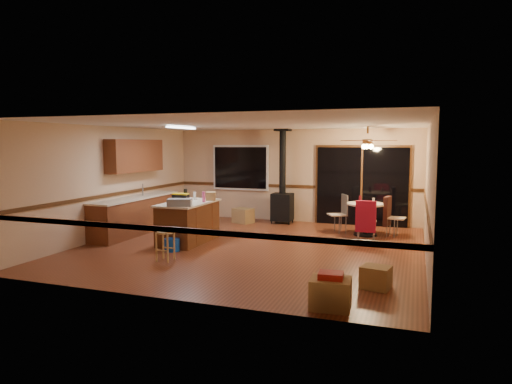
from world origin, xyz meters
The scene contains 35 objects.
floor centered at (0.00, 0.00, 0.00)m, with size 7.00×7.00×0.00m, color brown.
ceiling centered at (0.00, 0.00, 2.60)m, with size 7.00×7.00×0.00m, color silver.
wall_back centered at (0.00, 3.50, 1.30)m, with size 7.00×7.00×0.00m, color tan.
wall_front centered at (0.00, -3.50, 1.30)m, with size 7.00×7.00×0.00m, color tan.
wall_left centered at (-3.50, 0.00, 1.30)m, with size 7.00×7.00×0.00m, color tan.
wall_right centered at (3.50, 0.00, 1.30)m, with size 7.00×7.00×0.00m, color tan.
chair_rail centered at (0.00, 0.00, 1.00)m, with size 7.00×7.00×0.08m, color #432510, non-canonical shape.
window centered at (-1.60, 3.45, 1.50)m, with size 1.72×0.10×1.32m, color black.
sliding_door centered at (1.90, 3.45, 1.05)m, with size 2.52×0.10×2.10m, color black.
lower_cabinets centered at (-3.20, 0.50, 0.43)m, with size 0.60×3.00×0.86m, color brown.
countertop centered at (-3.20, 0.50, 0.88)m, with size 0.64×3.04×0.04m, color beige.
upper_cabinets centered at (-3.33, 0.70, 1.90)m, with size 0.35×2.00×0.80m, color brown.
kitchen_island centered at (-1.50, 0.00, 0.45)m, with size 0.88×1.68×0.90m.
wood_stove centered at (-0.20, 3.05, 0.73)m, with size 0.55×0.50×2.52m.
ceiling_fan centered at (2.16, 2.08, 2.21)m, with size 0.24×0.24×0.55m.
fluorescent_strip centered at (-1.80, 0.30, 2.56)m, with size 0.10×1.20×0.04m, color white.
toolbox_grey centered at (-1.36, -0.64, 0.98)m, with size 0.49×0.27×0.15m, color slate.
toolbox_black centered at (-1.57, -0.20, 0.99)m, with size 0.34×0.18×0.19m, color black.
toolbox_yellow_lid centered at (-1.57, -0.20, 1.10)m, with size 0.34×0.18×0.03m, color gold.
box_on_island centered at (-1.18, 0.51, 1.00)m, with size 0.21×0.29×0.19m, color olive.
bottle_dark centered at (-1.59, 0.06, 1.05)m, with size 0.08×0.08×0.29m, color black.
bottle_pink centered at (-1.18, 0.13, 1.02)m, with size 0.07×0.07×0.23m, color #D84C8C.
bottle_white centered at (-1.55, 0.42, 0.99)m, with size 0.06×0.06×0.19m, color white.
bar_stool centered at (-1.12, -1.63, 0.28)m, with size 0.31×0.31×0.57m, color tan.
blue_bucket centered at (-1.40, -0.90, 0.13)m, with size 0.31×0.31×0.26m, color blue.
dining_table centered at (2.16, 2.08, 0.53)m, with size 0.90×0.90×0.78m.
glass_red centered at (2.01, 2.18, 0.86)m, with size 0.06×0.06×0.17m, color #590C14.
glass_cream centered at (2.34, 2.03, 0.85)m, with size 0.06×0.06×0.14m, color beige.
chair_left centered at (1.55, 2.23, 0.59)m, with size 0.55×0.55×0.51m.
chair_near centered at (2.26, 1.20, 0.60)m, with size 0.44×0.47×0.70m.
chair_right centered at (2.68, 2.16, 0.60)m, with size 0.52×0.49×0.70m.
box_under_window centered at (-1.25, 2.73, 0.20)m, with size 0.51×0.41×0.41m, color olive.
box_corner_a centered at (2.26, -3.09, 0.20)m, with size 0.53×0.45×0.40m, color olive.
box_corner_b centered at (2.75, -2.01, 0.17)m, with size 0.42×0.36×0.34m, color olive.
box_small_red centered at (2.26, -3.09, 0.45)m, with size 0.32×0.27×0.09m, color maroon.
Camera 1 is at (3.29, -8.99, 2.19)m, focal length 32.00 mm.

